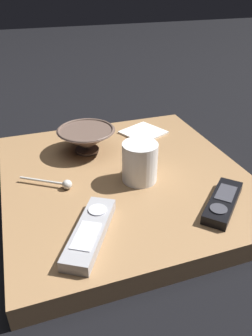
# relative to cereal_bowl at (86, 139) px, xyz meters

# --- Properties ---
(ground_plane) EXTENTS (6.00, 6.00, 0.00)m
(ground_plane) POSITION_rel_cereal_bowl_xyz_m (0.06, -0.15, -0.09)
(ground_plane) COLOR black
(table) EXTENTS (0.61, 0.65, 0.05)m
(table) POSITION_rel_cereal_bowl_xyz_m (0.06, -0.15, -0.06)
(table) COLOR #936D47
(table) RESTS_ON ground
(cereal_bowl) EXTENTS (0.17, 0.17, 0.07)m
(cereal_bowl) POSITION_rel_cereal_bowl_xyz_m (0.00, 0.00, 0.00)
(cereal_bowl) COLOR brown
(cereal_bowl) RESTS_ON table
(coffee_mug) EXTENTS (0.10, 0.11, 0.10)m
(coffee_mug) POSITION_rel_cereal_bowl_xyz_m (0.09, -0.19, 0.01)
(coffee_mug) COLOR white
(coffee_mug) RESTS_ON table
(teaspoon) EXTENTS (0.12, 0.08, 0.02)m
(teaspoon) POSITION_rel_cereal_bowl_xyz_m (-0.10, -0.17, -0.03)
(teaspoon) COLOR silver
(teaspoon) RESTS_ON table
(tv_remote_near) EXTENTS (0.15, 0.20, 0.03)m
(tv_remote_near) POSITION_rel_cereal_bowl_xyz_m (-0.08, -0.36, -0.03)
(tv_remote_near) COLOR #9E9EA3
(tv_remote_near) RESTS_ON table
(tv_remote_far) EXTENTS (0.16, 0.15, 0.03)m
(tv_remote_far) POSITION_rel_cereal_bowl_xyz_m (0.22, -0.36, -0.03)
(tv_remote_far) COLOR black
(tv_remote_far) RESTS_ON table
(folded_napkin) EXTENTS (0.16, 0.15, 0.01)m
(folded_napkin) POSITION_rel_cereal_bowl_xyz_m (0.20, 0.06, -0.04)
(folded_napkin) COLOR white
(folded_napkin) RESTS_ON table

